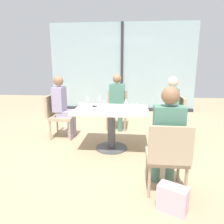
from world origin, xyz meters
TOP-DOWN VIEW (x-y plane):
  - ground_plane at (0.00, 0.00)m, footprint 12.00×12.00m
  - window_wall_backdrop at (0.00, 3.20)m, footprint 4.50×0.10m
  - dining_table_main at (0.00, 0.00)m, footprint 1.26×0.91m
  - chair_front_right at (0.77, -1.28)m, footprint 0.46×0.50m
  - chair_near_window at (0.00, 1.28)m, footprint 0.46×0.51m
  - chair_far_left at (-1.15, 0.51)m, footprint 0.50×0.46m
  - chair_far_right at (1.15, 0.51)m, footprint 0.50×0.46m
  - person_front_right at (0.77, -1.17)m, footprint 0.34×0.39m
  - person_near_window at (-0.00, 1.17)m, footprint 0.34×0.39m
  - person_far_left at (-1.04, 0.51)m, footprint 0.39×0.34m
  - person_far_right at (1.04, 0.51)m, footprint 0.39×0.34m
  - wine_glass_0 at (0.44, -0.31)m, footprint 0.07×0.07m
  - wine_glass_1 at (-0.47, 0.22)m, footprint 0.07×0.07m
  - wine_glass_2 at (0.25, 0.03)m, footprint 0.07×0.07m
  - wine_glass_3 at (-0.26, 0.35)m, footprint 0.07×0.07m
  - wine_glass_4 at (-0.10, -0.17)m, footprint 0.07×0.07m
  - wine_glass_5 at (0.37, -0.39)m, footprint 0.07×0.07m
  - coffee_cup at (-0.56, 0.05)m, footprint 0.08×0.08m
  - cell_phone_on_table at (-0.33, 0.16)m, footprint 0.13×0.16m
  - handbag_0 at (0.80, -1.58)m, footprint 0.34×0.28m

SIDE VIEW (x-z plane):
  - ground_plane at x=0.00m, z-range 0.00..0.00m
  - handbag_0 at x=0.80m, z-range 0.00..0.28m
  - chair_front_right at x=0.77m, z-range 0.06..0.93m
  - chair_near_window at x=0.00m, z-range 0.06..0.93m
  - chair_far_left at x=-1.15m, z-range 0.06..0.93m
  - chair_far_right at x=1.15m, z-range 0.06..0.93m
  - dining_table_main at x=0.00m, z-range 0.18..0.91m
  - person_front_right at x=0.77m, z-range 0.07..1.33m
  - person_near_window at x=0.00m, z-range 0.07..1.33m
  - person_far_left at x=-1.04m, z-range 0.07..1.33m
  - person_far_right at x=1.04m, z-range 0.07..1.33m
  - cell_phone_on_table at x=-0.33m, z-range 0.73..0.74m
  - coffee_cup at x=-0.56m, z-range 0.73..0.82m
  - wine_glass_0 at x=0.44m, z-range 0.77..0.95m
  - wine_glass_1 at x=-0.47m, z-range 0.77..0.95m
  - wine_glass_2 at x=0.25m, z-range 0.77..0.95m
  - wine_glass_3 at x=-0.26m, z-range 0.77..0.95m
  - wine_glass_4 at x=-0.10m, z-range 0.77..0.95m
  - wine_glass_5 at x=0.37m, z-range 0.77..0.95m
  - window_wall_backdrop at x=0.00m, z-range -0.14..2.56m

